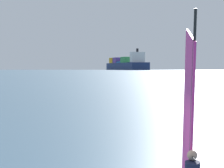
# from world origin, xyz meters

# --- Properties ---
(windsurfer) EXTENTS (1.38, 3.54, 4.32)m
(windsurfer) POSITION_xyz_m (1.87, 0.55, 1.12)
(windsurfer) COLOR white
(windsurfer) RESTS_ON ground_plane
(cargo_ship) EXTENTS (126.31, 172.24, 36.44)m
(cargo_ship) POSITION_xyz_m (-270.25, 861.23, 9.98)
(cargo_ship) COLOR navy
(cargo_ship) RESTS_ON ground_plane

